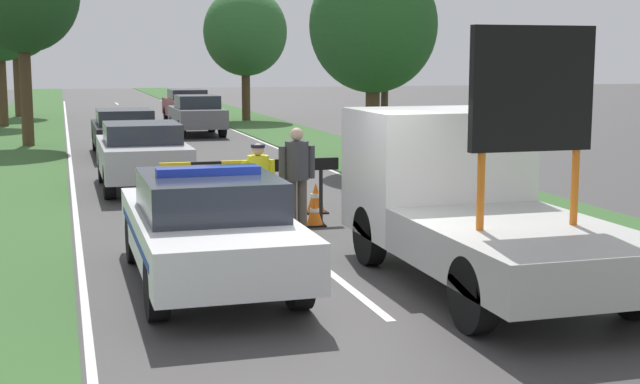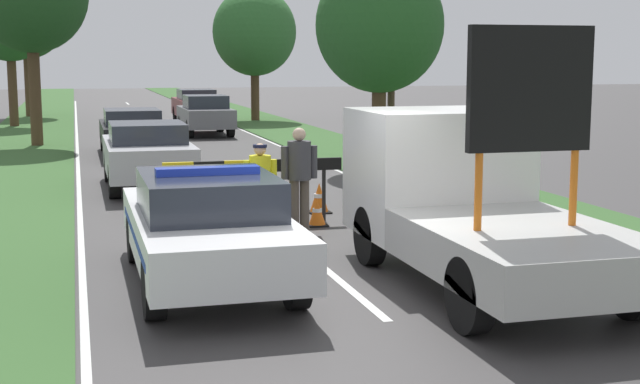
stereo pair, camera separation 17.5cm
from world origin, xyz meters
name	(u,v)px [view 1 (the left image)]	position (x,y,z in m)	size (l,w,h in m)	color
ground_plane	(354,292)	(0.00, 0.00, 0.00)	(160.00, 160.00, 0.00)	#3D3A3A
lane_markings	(174,148)	(0.00, 18.95, 0.00)	(6.74, 69.51, 0.01)	silver
grass_verge_left	(14,149)	(-5.03, 20.00, 0.01)	(3.22, 120.00, 0.03)	#38602D
grass_verge_right	(312,141)	(5.03, 20.00, 0.01)	(3.22, 120.00, 0.03)	#38602D
police_car	(208,226)	(-1.71, 0.93, 0.78)	(1.91, 4.97, 1.56)	white
work_truck	(466,197)	(1.71, 0.37, 1.10)	(2.26, 5.38, 3.32)	white
road_barrier	(251,171)	(-0.30, 4.93, 0.97)	(3.23, 0.08, 1.16)	black
police_officer	(258,182)	(-0.42, 3.78, 0.93)	(0.56, 0.36, 1.57)	#191E38
pedestrian_civilian	(297,171)	(0.34, 4.17, 1.04)	(0.64, 0.41, 1.78)	brown
traffic_cone_near_police	(316,198)	(1.14, 5.79, 0.29)	(0.42, 0.42, 0.58)	black
traffic_cone_centre_front	(445,211)	(2.85, 3.55, 0.32)	(0.47, 0.47, 0.65)	black
traffic_cone_near_truck	(395,205)	(2.34, 4.65, 0.27)	(0.39, 0.39, 0.54)	black
traffic_cone_behind_barrier	(315,213)	(0.75, 4.48, 0.24)	(0.35, 0.35, 0.49)	black
queued_car_sedan_silver	(142,154)	(-1.78, 9.96, 0.80)	(1.86, 4.31, 1.51)	#B2B2B7
queued_car_sedan_black	(125,131)	(-1.67, 17.33, 0.76)	(1.84, 4.67, 1.42)	black
queued_car_suv_grey	(197,114)	(1.54, 24.02, 0.80)	(1.77, 4.12, 1.54)	slate
queued_car_wagon_maroon	(187,106)	(1.94, 29.81, 0.84)	(1.73, 4.68, 1.58)	maroon
roadside_tree_near_left	(15,18)	(-5.57, 37.22, 4.96)	(3.94, 3.94, 7.06)	#4C3823
roadside_tree_near_right	(245,32)	(4.95, 31.31, 4.17)	(3.94, 3.94, 6.26)	#4C3823
roadside_tree_far_left	(373,26)	(4.54, 12.17, 3.80)	(3.41, 3.41, 5.61)	#4C3823
utility_pole	(385,27)	(5.19, 13.00, 3.82)	(1.20, 0.20, 7.40)	#473828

